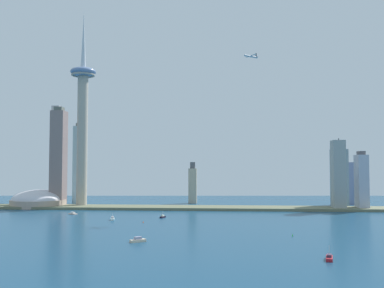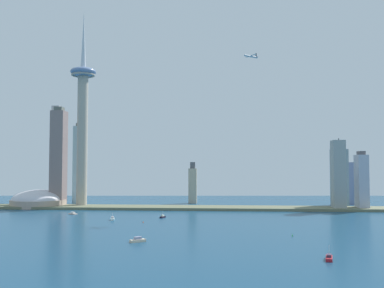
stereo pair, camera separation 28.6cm
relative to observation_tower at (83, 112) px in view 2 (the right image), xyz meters
name	(u,v)px [view 2 (the right image)]	position (x,y,z in m)	size (l,w,h in m)	color
waterfront_pier	(181,208)	(164.56, -16.63, -154.64)	(708.24, 55.61, 3.91)	#6A6F52
observation_tower	(83,112)	(0.00, 0.00, 0.00)	(42.12, 42.12, 325.56)	#B0A493
stadium_dome	(38,201)	(-72.14, -0.47, -146.24)	(89.43, 89.43, 32.74)	#BEA490
skyscraper_0	(348,183)	(452.22, 92.48, -119.51)	(19.93, 24.25, 97.11)	#737FA3
skyscraper_1	(57,154)	(-73.76, 80.93, -67.80)	(13.95, 25.81, 177.59)	beige
skyscraper_2	(80,164)	(-26.25, 65.87, -86.06)	(20.14, 16.48, 144.41)	#94B7BE
skyscraper_3	(193,185)	(175.73, 93.31, -122.79)	(14.79, 14.88, 74.56)	#B3AA93
skyscraper_4	(338,175)	(406.68, -20.15, -103.32)	(18.58, 21.58, 106.55)	#9A9F9B
skyscraper_5	(59,158)	(-39.72, 0.22, -76.21)	(21.89, 24.31, 165.05)	gray
skyscraper_6	(362,182)	(443.32, -13.06, -113.32)	(15.61, 25.59, 90.12)	#B1B4C5
skyscraper_7	(339,178)	(420.98, 29.89, -109.22)	(24.76, 22.86, 112.70)	slate
boat_0	(73,213)	(22.64, -105.13, -155.38)	(14.08, 12.06, 3.38)	beige
boat_1	(112,219)	(94.07, -165.70, -154.94)	(7.55, 14.60, 8.98)	white
boat_2	(138,240)	(156.30, -320.15, -154.89)	(14.14, 12.74, 4.65)	beige
boat_3	(163,217)	(152.80, -136.64, -155.22)	(6.91, 11.18, 8.12)	black
boat_4	(329,258)	(306.03, -383.46, -155.08)	(8.05, 16.34, 10.34)	#AC1C26
channel_buoy_1	(292,235)	(296.54, -278.90, -155.20)	(1.03, 1.03, 2.79)	green
channel_buoy_2	(143,222)	(136.47, -186.64, -155.74)	(1.21, 1.21, 1.71)	#E54C19
airplane	(251,56)	(271.90, -71.24, 69.88)	(21.35, 19.01, 7.58)	silver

